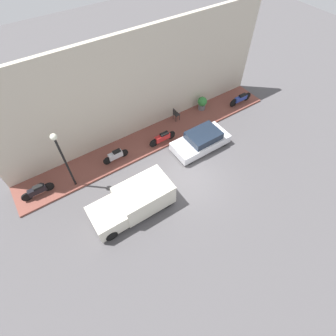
{
  "coord_description": "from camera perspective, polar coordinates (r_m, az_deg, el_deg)",
  "views": [
    {
      "loc": [
        -7.4,
        6.57,
        13.33
      ],
      "look_at": [
        1.09,
        0.89,
        0.6
      ],
      "focal_mm": 28.0,
      "sensor_mm": 36.0,
      "label": 1
    }
  ],
  "objects": [
    {
      "name": "delivery_van",
      "position": [
        14.76,
        -7.62,
        -7.29
      ],
      "size": [
        1.99,
        4.66,
        1.61
      ],
      "color": "silver",
      "rests_on": "ground_plane"
    },
    {
      "name": "parked_car",
      "position": [
        18.04,
        7.25,
        5.94
      ],
      "size": [
        1.82,
        3.95,
        1.27
      ],
      "color": "silver",
      "rests_on": "ground_plane"
    },
    {
      "name": "potted_plant",
      "position": [
        21.0,
        7.44,
        13.9
      ],
      "size": [
        0.72,
        0.72,
        1.07
      ],
      "color": "slate",
      "rests_on": "sidewalk"
    },
    {
      "name": "motorcycle_red",
      "position": [
        18.16,
        -1.17,
        6.62
      ],
      "size": [
        0.3,
        2.06,
        0.8
      ],
      "color": "#B21E1E",
      "rests_on": "sidewalk"
    },
    {
      "name": "motorcycle_blue",
      "position": [
        22.27,
        15.54,
        14.36
      ],
      "size": [
        0.3,
        2.14,
        0.76
      ],
      "color": "navy",
      "rests_on": "sidewalk"
    },
    {
      "name": "cafe_chair",
      "position": [
        19.83,
        1.69,
        11.7
      ],
      "size": [
        0.4,
        0.4,
        1.0
      ],
      "color": "#262626",
      "rests_on": "sidewalk"
    },
    {
      "name": "building_facade",
      "position": [
        17.57,
        -6.16,
        17.22
      ],
      "size": [
        0.3,
        19.18,
        7.14
      ],
      "color": "beige",
      "rests_on": "ground_plane"
    },
    {
      "name": "streetlamp",
      "position": [
        15.02,
        -22.34,
        3.26
      ],
      "size": [
        0.37,
        0.37,
        4.2
      ],
      "color": "black",
      "rests_on": "sidewalk"
    },
    {
      "name": "motorcycle_black",
      "position": [
        17.16,
        -26.54,
        -4.41
      ],
      "size": [
        0.3,
        1.89,
        0.78
      ],
      "color": "black",
      "rests_on": "sidewalk"
    },
    {
      "name": "sidewalk",
      "position": [
        18.87,
        -3.21,
        6.5
      ],
      "size": [
        2.39,
        19.18,
        0.13
      ],
      "color": "brown",
      "rests_on": "ground_plane"
    },
    {
      "name": "ground_plane",
      "position": [
        16.6,
        4.65,
        -2.4
      ],
      "size": [
        60.0,
        60.0,
        0.0
      ],
      "primitive_type": "plane",
      "color": "#514F51"
    },
    {
      "name": "scooter_silver",
      "position": [
        17.39,
        -11.32,
        2.72
      ],
      "size": [
        0.3,
        1.77,
        0.79
      ],
      "color": "#B7B7BF",
      "rests_on": "sidewalk"
    }
  ]
}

